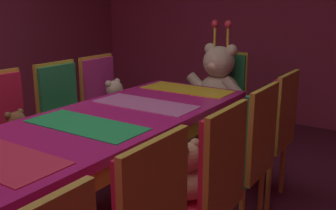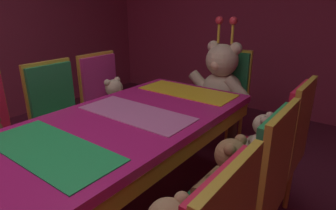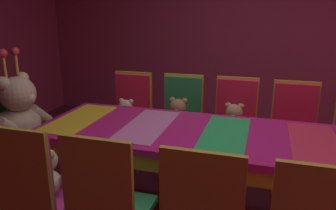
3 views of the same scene
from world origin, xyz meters
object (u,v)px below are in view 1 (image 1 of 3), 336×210
at_px(chair_right_2, 211,181).
at_px(chair_right_4, 275,125).
at_px(chair_left_3, 64,109).
at_px(king_teddy_bear, 218,80).
at_px(teddy_right_4, 256,124).
at_px(teddy_right_2, 185,174).
at_px(banquet_table, 86,138).
at_px(chair_left_4, 103,97).
at_px(teddy_right_3, 227,143).
at_px(teddy_left_4, 115,99).
at_px(teddy_left_2, 18,132).
at_px(throne_chair, 225,90).
at_px(chair_right_3, 249,148).
at_px(chair_left_2, 5,126).

xyz_separation_m(chair_right_2, chair_right_4, (-0.04, 1.08, 0.00)).
height_order(chair_left_3, king_teddy_bear, king_teddy_bear).
relative_size(chair_right_2, teddy_right_4, 3.28).
xyz_separation_m(chair_right_4, king_teddy_bear, (-0.81, 0.70, 0.13)).
height_order(chair_left_3, teddy_right_2, chair_left_3).
height_order(banquet_table, chair_left_4, chair_left_4).
distance_m(banquet_table, teddy_right_2, 0.70).
bearing_deg(teddy_right_2, teddy_right_3, -88.51).
bearing_deg(teddy_left_4, teddy_left_2, -90.06).
relative_size(banquet_table, teddy_right_2, 8.40).
xyz_separation_m(teddy_right_2, throne_chair, (-0.70, 1.95, 0.00)).
bearing_deg(chair_right_4, teddy_left_4, 1.84).
bearing_deg(teddy_right_3, teddy_right_4, -87.89).
bearing_deg(chair_right_2, teddy_right_3, -73.47).
bearing_deg(chair_right_3, chair_right_4, -87.54).
distance_m(chair_right_2, chair_right_3, 0.54).
xyz_separation_m(teddy_left_2, teddy_left_4, (0.00, 1.05, 0.02)).
xyz_separation_m(chair_left_4, throne_chair, (0.82, 0.92, 0.00)).
bearing_deg(banquet_table, chair_left_2, -179.73).
xyz_separation_m(chair_right_4, teddy_right_4, (-0.14, 0.00, -0.02)).
relative_size(teddy_right_2, chair_right_3, 0.34).
relative_size(banquet_table, teddy_left_2, 9.90).
height_order(chair_left_2, chair_right_2, same).
distance_m(chair_left_3, teddy_left_4, 0.51).
bearing_deg(chair_left_3, chair_left_4, 90.14).
xyz_separation_m(chair_left_3, throne_chair, (0.82, 1.41, 0.00)).
bearing_deg(teddy_right_4, chair_left_4, 1.84).
bearing_deg(chair_right_2, chair_left_4, -31.87).
bearing_deg(teddy_left_4, teddy_right_4, 2.04).
bearing_deg(chair_right_4, chair_right_3, 92.46).
distance_m(teddy_left_4, throne_chair, 1.14).
relative_size(chair_left_2, teddy_right_3, 2.81).
bearing_deg(chair_left_4, chair_right_2, -31.87).
xyz_separation_m(teddy_left_4, throne_chair, (0.67, 0.92, 0.00)).
xyz_separation_m(chair_left_4, chair_right_3, (1.65, -0.50, 0.00)).
bearing_deg(teddy_right_3, chair_left_3, -0.21).
bearing_deg(chair_right_2, chair_right_3, -88.61).
bearing_deg(chair_left_4, chair_right_4, 1.67).
relative_size(chair_right_4, throne_chair, 1.00).
bearing_deg(chair_left_2, teddy_right_4, 36.39).
height_order(teddy_left_2, chair_right_2, chair_right_2).
bearing_deg(throne_chair, chair_left_4, -41.82).
xyz_separation_m(teddy_left_2, throne_chair, (0.67, 1.96, 0.02)).
height_order(teddy_left_4, chair_right_4, chair_right_4).
xyz_separation_m(banquet_table, teddy_right_3, (0.69, 0.55, -0.06)).
distance_m(teddy_left_2, chair_right_4, 1.84).
height_order(banquet_table, teddy_left_4, teddy_left_4).
height_order(teddy_left_4, teddy_right_4, teddy_left_4).
bearing_deg(teddy_right_2, teddy_right_4, -88.20).
height_order(chair_right_2, chair_right_4, same).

